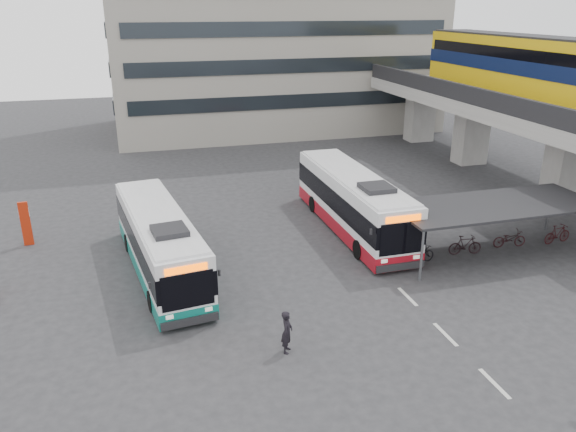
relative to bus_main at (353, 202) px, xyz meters
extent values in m
plane|color=#28282B|center=(-3.11, -7.71, -1.56)|extent=(120.00, 120.00, 0.00)
cube|color=gray|center=(13.89, 0.29, 0.74)|extent=(2.20, 1.60, 4.60)
cube|color=gray|center=(13.89, 10.29, 0.74)|extent=(2.20, 1.60, 4.60)
cube|color=gray|center=(13.89, 18.29, 0.74)|extent=(2.20, 1.60, 4.60)
cube|color=gray|center=(13.89, 4.29, 3.49)|extent=(8.00, 32.00, 0.90)
cube|color=black|center=(10.14, 4.29, 4.49)|extent=(0.35, 32.00, 1.10)
cube|color=gold|center=(13.89, 4.75, 6.04)|extent=(2.90, 20.00, 3.90)
cube|color=#091336|center=(13.89, 4.75, 6.24)|extent=(2.98, 20.02, 0.90)
cube|color=black|center=(13.89, 4.75, 7.04)|extent=(2.96, 19.20, 0.70)
cube|color=black|center=(13.89, 4.75, 7.99)|extent=(2.70, 19.60, 0.25)
cylinder|color=#595B60|center=(0.59, -2.91, -0.36)|extent=(0.12, 0.12, 2.40)
cylinder|color=#595B60|center=(10.19, -2.91, -0.36)|extent=(0.12, 0.12, 2.40)
cylinder|color=#595B60|center=(0.59, -6.51, -0.36)|extent=(0.12, 0.12, 2.40)
cube|color=black|center=(5.39, -4.71, 0.92)|extent=(10.00, 4.00, 0.12)
imported|color=black|center=(1.39, -4.71, -1.11)|extent=(1.71, 0.60, 0.90)
imported|color=black|center=(4.05, -4.71, -1.06)|extent=(1.66, 0.47, 1.00)
imported|color=black|center=(6.72, -4.71, -1.11)|extent=(1.71, 0.60, 0.90)
imported|color=black|center=(9.39, -4.71, -1.06)|extent=(1.66, 0.47, 1.00)
cube|color=beige|center=(-0.61, -13.71, -1.56)|extent=(0.15, 1.60, 0.01)
cube|color=beige|center=(-0.61, -10.71, -1.56)|extent=(0.15, 1.60, 0.01)
cube|color=beige|center=(-0.61, -7.71, -1.56)|extent=(0.15, 1.60, 0.01)
cube|color=white|center=(0.00, 0.02, 0.16)|extent=(2.44, 11.36, 2.60)
cube|color=maroon|center=(0.00, 0.02, -1.04)|extent=(2.48, 11.40, 0.71)
cube|color=black|center=(0.00, 0.02, 0.28)|extent=(2.50, 11.38, 1.09)
cube|color=#FC5400|center=(0.01, -5.66, 1.13)|extent=(1.69, 0.08, 0.28)
cube|color=black|center=(0.01, -2.82, 1.67)|extent=(1.45, 1.52, 0.26)
cylinder|color=black|center=(-1.12, -3.62, -1.09)|extent=(0.29, 0.95, 0.95)
cylinder|color=black|center=(1.12, 3.20, -1.09)|extent=(0.29, 0.95, 0.95)
cube|color=white|center=(-10.35, -2.43, 0.05)|extent=(3.56, 10.79, 2.43)
cube|color=#0B6659|center=(-10.35, -2.43, -1.08)|extent=(3.60, 10.84, 0.66)
cube|color=black|center=(-10.35, -2.43, 0.16)|extent=(3.62, 10.82, 1.02)
cube|color=#FC5400|center=(-9.69, -7.69, 0.95)|extent=(1.57, 0.28, 0.26)
cube|color=black|center=(-10.02, -5.06, 1.46)|extent=(1.52, 1.57, 0.25)
cylinder|color=black|center=(-10.97, -5.93, -1.12)|extent=(0.37, 0.91, 0.88)
cylinder|color=black|center=(-9.69, 0.64, -1.12)|extent=(0.37, 0.91, 0.88)
imported|color=black|center=(-6.58, -10.10, -0.76)|extent=(0.60, 0.69, 1.60)
cube|color=#AC220A|center=(-16.64, 2.60, -0.41)|extent=(0.46, 0.16, 2.30)
cube|color=white|center=(-16.64, 2.60, 0.19)|extent=(0.50, 0.06, 0.46)
camera|label=1|loc=(-11.22, -26.32, 9.94)|focal=35.00mm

